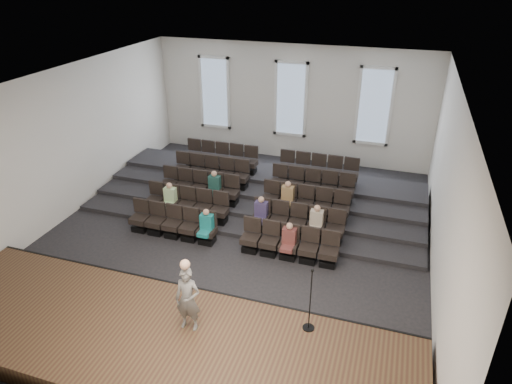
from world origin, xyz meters
TOP-DOWN VIEW (x-y plane):
  - ground at (0.00, 0.00)m, footprint 14.00×14.00m
  - ceiling at (0.00, 0.00)m, footprint 12.00×14.00m
  - wall_back at (0.00, 7.02)m, footprint 12.00×0.04m
  - wall_front at (0.00, -7.02)m, footprint 12.00×0.04m
  - wall_left at (-6.02, 0.00)m, footprint 0.04×14.00m
  - wall_right at (6.02, 0.00)m, footprint 0.04×14.00m
  - stage at (0.00, -5.10)m, footprint 11.80×3.60m
  - stage_lip at (0.00, -3.33)m, footprint 11.80×0.06m
  - risers at (0.00, 3.17)m, footprint 11.80×4.80m
  - seating_rows at (-0.00, 1.54)m, footprint 6.80×4.70m
  - windows at (0.00, 6.95)m, footprint 8.44×0.10m
  - audience at (0.28, 0.45)m, footprint 5.45×2.64m
  - speaker at (0.63, -4.64)m, footprint 0.60×0.41m
  - mic_stand at (3.22, -3.84)m, footprint 0.28×0.28m

SIDE VIEW (x-z plane):
  - ground at x=0.00m, z-range 0.00..0.00m
  - risers at x=0.00m, z-range -0.10..0.50m
  - stage at x=0.00m, z-range 0.00..0.50m
  - stage_lip at x=0.00m, z-range -0.01..0.51m
  - seating_rows at x=0.00m, z-range -0.15..1.52m
  - audience at x=0.28m, z-range 0.28..1.38m
  - mic_stand at x=3.22m, z-range 0.16..1.82m
  - speaker at x=0.63m, z-range 0.50..2.10m
  - wall_back at x=0.00m, z-range 0.00..5.00m
  - wall_front at x=0.00m, z-range 0.00..5.00m
  - wall_left at x=-6.02m, z-range 0.00..5.00m
  - wall_right at x=6.02m, z-range 0.00..5.00m
  - windows at x=0.00m, z-range 1.08..4.32m
  - ceiling at x=0.00m, z-range 5.00..5.02m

